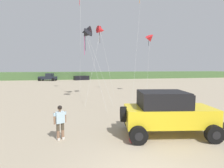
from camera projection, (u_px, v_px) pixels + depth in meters
name	position (u px, v px, depth m)	size (l,w,h in m)	color
dune_ridge	(101.00, 75.00, 54.41)	(90.00, 6.77, 2.20)	#4C703D
jeep	(167.00, 112.00, 8.56)	(5.00, 3.06, 2.26)	yellow
person_watching	(60.00, 120.00, 8.03)	(0.59, 0.42, 1.67)	#8C664C
cooler_box	(136.00, 137.00, 7.89)	(0.56, 0.36, 0.38)	#B21E23
distant_pickup	(48.00, 77.00, 45.41)	(4.93, 3.42, 1.98)	#1E232D
distant_sedan	(81.00, 78.00, 48.16)	(4.20, 1.70, 1.20)	black
kite_white_parafoil	(86.00, 32.00, 18.98)	(2.69, 6.19, 8.21)	black
kite_yellow_diamond	(100.00, 31.00, 20.19)	(1.99, 1.98, 8.46)	red
kite_purple_stunt	(86.00, 34.00, 17.25)	(1.96, 6.15, 7.55)	black
kite_red_delta	(101.00, 30.00, 19.09)	(2.73, 5.41, 8.17)	red
kite_green_box	(150.00, 39.00, 22.78)	(2.28, 3.37, 7.93)	red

